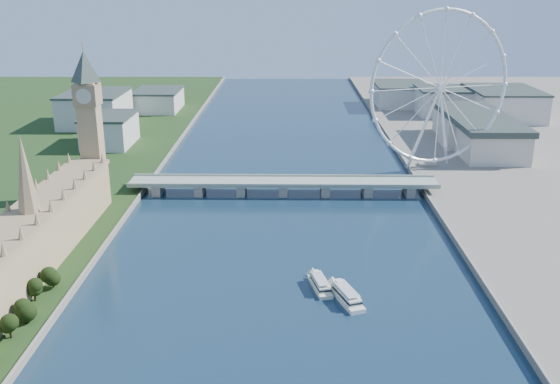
{
  "coord_description": "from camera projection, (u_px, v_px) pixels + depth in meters",
  "views": [
    {
      "loc": [
        3.88,
        -125.95,
        142.63
      ],
      "look_at": [
        -1.04,
        210.0,
        31.03
      ],
      "focal_mm": 40.0,
      "sensor_mm": 36.0,
      "label": 1
    }
  ],
  "objects": [
    {
      "name": "westminster_bridge",
      "position": [
        283.0,
        185.0,
        447.12
      ],
      "size": [
        220.0,
        22.0,
        9.5
      ],
      "color": "gray",
      "rests_on": "ground"
    },
    {
      "name": "tour_boat_near",
      "position": [
        320.0,
        288.0,
        308.72
      ],
      "size": [
        13.02,
        28.68,
        6.12
      ],
      "primitive_type": null,
      "rotation": [
        0.0,
        0.0,
        0.22
      ],
      "color": "beige",
      "rests_on": "ground"
    },
    {
      "name": "london_eye",
      "position": [
        440.0,
        88.0,
        478.52
      ],
      "size": [
        113.6,
        39.12,
        124.3
      ],
      "color": "silver",
      "rests_on": "ground"
    },
    {
      "name": "big_ben",
      "position": [
        88.0,
        107.0,
        409.13
      ],
      "size": [
        20.02,
        20.02,
        110.0
      ],
      "color": "tan",
      "rests_on": "ground"
    },
    {
      "name": "parliament_range",
      "position": [
        33.0,
        238.0,
        321.8
      ],
      "size": [
        24.0,
        200.0,
        70.0
      ],
      "color": "tan",
      "rests_on": "ground"
    },
    {
      "name": "county_hall",
      "position": [
        476.0,
        149.0,
        570.13
      ],
      "size": [
        54.0,
        144.0,
        35.0
      ],
      "primitive_type": null,
      "color": "beige",
      "rests_on": "ground"
    },
    {
      "name": "tour_boat_far",
      "position": [
        346.0,
        300.0,
        296.71
      ],
      "size": [
        17.82,
        31.87,
        6.86
      ],
      "primitive_type": null,
      "rotation": [
        0.0,
        0.0,
        0.34
      ],
      "color": "silver",
      "rests_on": "ground"
    },
    {
      "name": "city_skyline",
      "position": [
        321.0,
        105.0,
        690.11
      ],
      "size": [
        505.0,
        280.0,
        32.0
      ],
      "color": "beige",
      "rests_on": "ground"
    }
  ]
}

